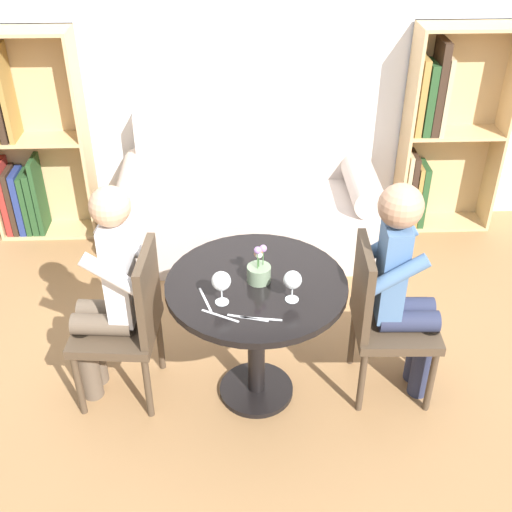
% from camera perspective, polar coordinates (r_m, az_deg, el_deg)
% --- Properties ---
extents(ground_plane, '(16.00, 16.00, 0.00)m').
position_cam_1_polar(ground_plane, '(3.59, 0.03, -11.92)').
color(ground_plane, olive).
extents(back_wall, '(5.20, 0.05, 2.70)m').
position_cam_1_polar(back_wall, '(4.60, -0.95, 18.43)').
color(back_wall, silver).
rests_on(back_wall, ground_plane).
extents(round_table, '(0.89, 0.89, 0.74)m').
position_cam_1_polar(round_table, '(3.20, 0.03, -4.64)').
color(round_table, black).
rests_on(round_table, ground_plane).
extents(couch, '(1.80, 0.80, 0.92)m').
position_cam_1_polar(couch, '(4.60, -0.70, 4.41)').
color(couch, beige).
rests_on(couch, ground_plane).
extents(bookshelf_left, '(0.71, 0.28, 1.50)m').
position_cam_1_polar(bookshelf_left, '(4.90, -19.90, 9.22)').
color(bookshelf_left, tan).
rests_on(bookshelf_left, ground_plane).
extents(bookshelf_right, '(0.71, 0.28, 1.50)m').
position_cam_1_polar(bookshelf_right, '(4.88, 15.97, 10.46)').
color(bookshelf_right, tan).
rests_on(bookshelf_right, ground_plane).
extents(chair_left, '(0.46, 0.46, 0.90)m').
position_cam_1_polar(chair_left, '(3.33, -11.27, -5.54)').
color(chair_left, '#473828').
rests_on(chair_left, ground_plane).
extents(chair_right, '(0.43, 0.43, 0.90)m').
position_cam_1_polar(chair_right, '(3.36, 11.18, -5.16)').
color(chair_right, '#473828').
rests_on(chair_right, ground_plane).
extents(person_left, '(0.44, 0.36, 1.24)m').
position_cam_1_polar(person_left, '(3.26, -13.10, -3.26)').
color(person_left, brown).
rests_on(person_left, ground_plane).
extents(person_right, '(0.43, 0.35, 1.24)m').
position_cam_1_polar(person_right, '(3.27, 13.02, -2.72)').
color(person_right, '#282D47').
rests_on(person_right, ground_plane).
extents(wine_glass_left, '(0.09, 0.09, 0.17)m').
position_cam_1_polar(wine_glass_left, '(2.91, -3.11, -2.31)').
color(wine_glass_left, white).
rests_on(wine_glass_left, round_table).
extents(wine_glass_right, '(0.09, 0.09, 0.16)m').
position_cam_1_polar(wine_glass_right, '(2.93, 3.27, -2.21)').
color(wine_glass_right, white).
rests_on(wine_glass_right, round_table).
extents(flower_vase, '(0.12, 0.12, 0.20)m').
position_cam_1_polar(flower_vase, '(3.08, 0.26, -1.25)').
color(flower_vase, gray).
rests_on(flower_vase, round_table).
extents(knife_left_setting, '(0.19, 0.06, 0.00)m').
position_cam_1_polar(knife_left_setting, '(2.89, -0.72, -5.52)').
color(knife_left_setting, silver).
rests_on(knife_left_setting, round_table).
extents(fork_left_setting, '(0.17, 0.10, 0.00)m').
position_cam_1_polar(fork_left_setting, '(2.90, -3.20, -5.33)').
color(fork_left_setting, silver).
rests_on(fork_left_setting, round_table).
extents(knife_right_setting, '(0.19, 0.04, 0.00)m').
position_cam_1_polar(knife_right_setting, '(2.88, 0.46, -5.59)').
color(knife_right_setting, silver).
rests_on(knife_right_setting, round_table).
extents(fork_right_setting, '(0.07, 0.18, 0.00)m').
position_cam_1_polar(fork_right_setting, '(3.00, -4.53, -3.89)').
color(fork_right_setting, silver).
rests_on(fork_right_setting, round_table).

